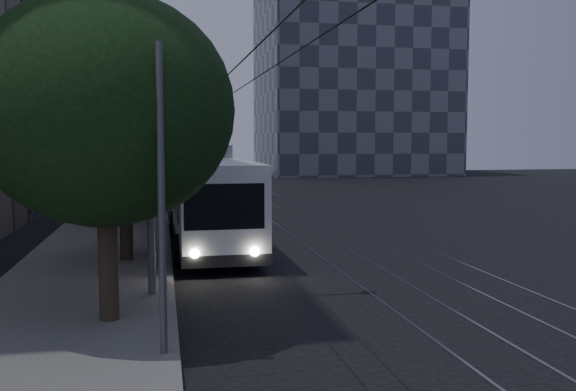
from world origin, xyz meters
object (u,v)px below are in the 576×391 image
(car_white_a, at_px, (190,202))
(car_white_c, at_px, (176,189))
(pickup_silver, at_px, (207,201))
(car_white_b, at_px, (182,195))
(car_white_d, at_px, (177,179))
(streetlamp_far, at_px, (168,120))
(streetlamp_near, at_px, (165,48))
(trolleybus, at_px, (209,199))

(car_white_a, bearing_deg, car_white_c, 105.76)
(pickup_silver, height_order, car_white_a, pickup_silver)
(pickup_silver, xyz_separation_m, car_white_a, (-0.90, 0.50, -0.06))
(pickup_silver, height_order, car_white_c, pickup_silver)
(car_white_b, xyz_separation_m, car_white_d, (0.07, 15.50, 0.16))
(car_white_a, distance_m, streetlamp_far, 11.05)
(pickup_silver, height_order, streetlamp_near, streetlamp_near)
(car_white_b, xyz_separation_m, car_white_c, (-0.25, 5.24, -0.01))
(car_white_a, xyz_separation_m, car_white_b, (-0.30, 5.50, -0.11))
(car_white_c, height_order, streetlamp_near, streetlamp_near)
(trolleybus, bearing_deg, pickup_silver, 85.83)
(car_white_b, distance_m, streetlamp_far, 6.65)
(trolleybus, bearing_deg, streetlamp_far, 93.12)
(car_white_a, bearing_deg, car_white_d, 103.44)
(trolleybus, xyz_separation_m, streetlamp_near, (-1.71, -8.72, 4.73))
(car_white_b, distance_m, car_white_d, 15.50)
(trolleybus, distance_m, streetlamp_near, 10.06)
(car_white_a, height_order, car_white_d, car_white_d)
(car_white_b, distance_m, streetlamp_near, 25.35)
(trolleybus, bearing_deg, car_white_a, 90.94)
(car_white_d, bearing_deg, streetlamp_far, -108.94)
(car_white_a, bearing_deg, car_white_b, 105.98)
(car_white_b, xyz_separation_m, streetlamp_far, (-0.75, 4.37, 4.95))
(car_white_a, bearing_deg, streetlamp_far, 108.89)
(pickup_silver, xyz_separation_m, streetlamp_far, (-1.95, 10.37, 4.78))
(streetlamp_near, bearing_deg, pickup_silver, 82.92)
(pickup_silver, xyz_separation_m, car_white_c, (-1.45, 11.24, -0.18))
(pickup_silver, relative_size, car_white_b, 1.33)
(streetlamp_near, distance_m, streetlamp_far, 29.01)
(car_white_a, relative_size, streetlamp_far, 0.46)
(pickup_silver, relative_size, streetlamp_near, 0.51)
(car_white_c, distance_m, car_white_d, 10.26)
(streetlamp_near, bearing_deg, car_white_d, 88.31)
(pickup_silver, relative_size, car_white_d, 1.24)
(streetlamp_far, bearing_deg, streetlamp_near, -90.72)
(car_white_a, height_order, streetlamp_far, streetlamp_far)
(trolleybus, distance_m, pickup_silver, 9.98)
(car_white_a, distance_m, streetlamp_near, 20.04)
(car_white_a, relative_size, car_white_d, 0.93)
(trolleybus, relative_size, car_white_d, 2.93)
(car_white_d, xyz_separation_m, streetlamp_far, (-0.82, -11.13, 4.79))
(car_white_d, relative_size, streetlamp_far, 0.50)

